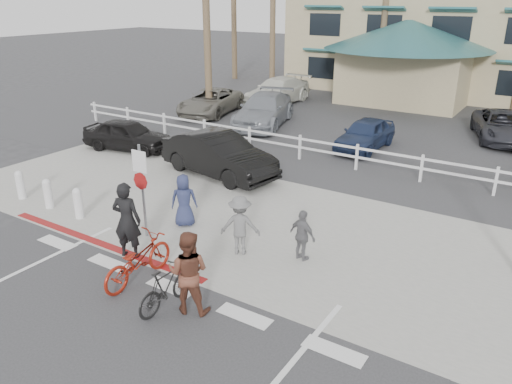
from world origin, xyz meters
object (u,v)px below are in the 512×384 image
Objects in this scene: car_red_compact at (127,135)px; bike_black at (166,288)px; sign_post at (142,187)px; bike_red at (138,260)px; car_white_sedan at (219,155)px.

bike_black is at bearing -140.90° from car_red_compact.
sign_post reaches higher than bike_red.
sign_post is 1.42× the size of bike_red.
car_red_compact is (-7.94, 7.30, 0.11)m from bike_red.
car_white_sedan is at bearing -59.18° from bike_black.
sign_post is 0.76× the size of car_red_compact.
sign_post reaches higher than car_white_sedan.
sign_post is at bearing -141.48° from car_red_compact.
car_white_sedan is at bearing 104.43° from sign_post.
car_white_sedan is 1.23× the size of car_red_compact.
sign_post reaches higher than car_red_compact.
car_white_sedan is (-4.05, 7.27, 0.30)m from bike_black.
sign_post reaches higher than bike_black.
car_red_compact reaches higher than bike_black.
car_white_sedan is 5.17m from car_red_compact.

